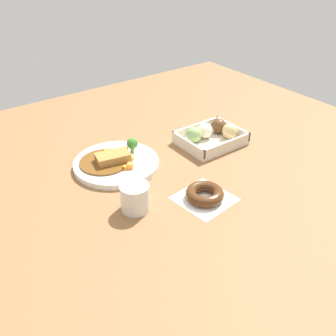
% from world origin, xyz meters
% --- Properties ---
extents(ground_plane, '(1.60, 1.60, 0.00)m').
position_xyz_m(ground_plane, '(0.00, 0.00, 0.00)').
color(ground_plane, brown).
extents(curry_plate, '(0.26, 0.26, 0.07)m').
position_xyz_m(curry_plate, '(0.17, -0.15, 0.01)').
color(curry_plate, white).
rests_on(curry_plate, ground_plane).
extents(donut_box, '(0.21, 0.17, 0.07)m').
position_xyz_m(donut_box, '(-0.18, -0.09, 0.03)').
color(donut_box, beige).
rests_on(donut_box, ground_plane).
extents(chocolate_ring_donut, '(0.16, 0.16, 0.03)m').
position_xyz_m(chocolate_ring_donut, '(0.06, 0.14, 0.02)').
color(chocolate_ring_donut, white).
rests_on(chocolate_ring_donut, ground_plane).
extents(coffee_mug, '(0.08, 0.08, 0.08)m').
position_xyz_m(coffee_mug, '(0.23, 0.07, 0.04)').
color(coffee_mug, silver).
rests_on(coffee_mug, ground_plane).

